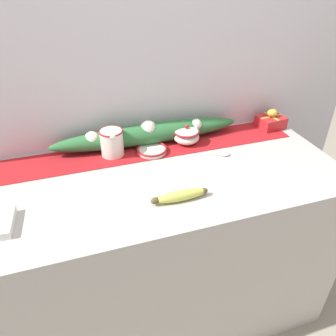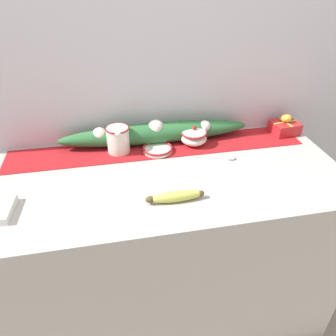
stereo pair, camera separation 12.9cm
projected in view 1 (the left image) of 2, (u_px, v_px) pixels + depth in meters
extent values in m
plane|color=gray|center=(167.00, 305.00, 1.83)|extent=(12.00, 12.00, 0.00)
cube|color=#B7B2AD|center=(167.00, 250.00, 1.58)|extent=(1.48, 0.67, 0.89)
cube|color=silver|center=(142.00, 74.00, 1.45)|extent=(2.28, 0.04, 2.40)
cube|color=#A8191E|center=(151.00, 148.00, 1.52)|extent=(1.36, 0.20, 0.00)
cylinder|color=white|center=(112.00, 143.00, 1.44)|extent=(0.10, 0.10, 0.12)
torus|color=#A31E23|center=(111.00, 131.00, 1.41)|extent=(0.11, 0.11, 0.01)
torus|color=white|center=(109.00, 134.00, 1.48)|extent=(0.06, 0.01, 0.06)
ellipsoid|color=white|center=(113.00, 137.00, 1.37)|extent=(0.03, 0.02, 0.02)
ellipsoid|color=white|center=(186.00, 137.00, 1.55)|extent=(0.12, 0.12, 0.06)
torus|color=#A31E23|center=(187.00, 132.00, 1.53)|extent=(0.12, 0.12, 0.01)
ellipsoid|color=white|center=(187.00, 131.00, 1.53)|extent=(0.11, 0.11, 0.02)
sphere|color=#A31E23|center=(187.00, 127.00, 1.52)|extent=(0.02, 0.02, 0.02)
cylinder|color=white|center=(152.00, 151.00, 1.49)|extent=(0.13, 0.13, 0.01)
torus|color=#A31E23|center=(152.00, 149.00, 1.48)|extent=(0.14, 0.14, 0.01)
ellipsoid|color=#CCD156|center=(180.00, 196.00, 1.19)|extent=(0.20, 0.04, 0.04)
ellipsoid|color=brown|center=(156.00, 201.00, 1.17)|extent=(0.04, 0.03, 0.02)
ellipsoid|color=brown|center=(204.00, 191.00, 1.22)|extent=(0.03, 0.02, 0.02)
cube|color=#B7B7BC|center=(206.00, 155.00, 1.47)|extent=(0.13, 0.04, 0.00)
ellipsoid|color=#B7B7BC|center=(225.00, 154.00, 1.47)|extent=(0.05, 0.04, 0.01)
cube|color=red|center=(271.00, 122.00, 1.69)|extent=(0.14, 0.12, 0.06)
cube|color=gold|center=(272.00, 116.00, 1.67)|extent=(0.13, 0.03, 0.00)
cube|color=gold|center=(272.00, 116.00, 1.67)|extent=(0.02, 0.11, 0.00)
ellipsoid|color=gold|center=(272.00, 113.00, 1.66)|extent=(0.05, 0.05, 0.04)
ellipsoid|color=#2D6B38|center=(148.00, 134.00, 1.53)|extent=(0.90, 0.11, 0.10)
sphere|color=silver|center=(92.00, 139.00, 1.45)|extent=(0.07, 0.07, 0.07)
sphere|color=silver|center=(148.00, 129.00, 1.51)|extent=(0.08, 0.08, 0.08)
sphere|color=silver|center=(196.00, 125.00, 1.57)|extent=(0.06, 0.06, 0.06)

